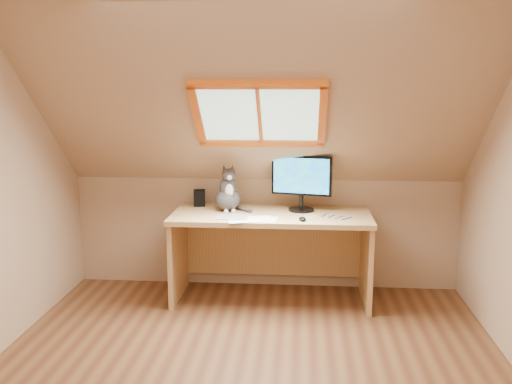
# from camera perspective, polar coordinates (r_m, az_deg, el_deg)

# --- Properties ---
(ground) EXTENTS (3.50, 3.50, 0.00)m
(ground) POSITION_cam_1_polar(r_m,az_deg,el_deg) (3.83, -0.90, -18.11)
(ground) COLOR brown
(ground) RESTS_ON ground
(room_shell) EXTENTS (3.52, 3.52, 2.41)m
(room_shell) POSITION_cam_1_polar(r_m,az_deg,el_deg) (3.29, -1.12, 3.42)
(room_shell) COLOR tan
(room_shell) RESTS_ON ground
(desk) EXTENTS (1.69, 0.74, 0.77)m
(desk) POSITION_cam_1_polar(r_m,az_deg,el_deg) (4.98, 1.58, -4.55)
(desk) COLOR tan
(desk) RESTS_ON ground
(monitor) EXTENTS (0.52, 0.22, 0.48)m
(monitor) POSITION_cam_1_polar(r_m,az_deg,el_deg) (4.90, 4.58, 1.27)
(monitor) COLOR black
(monitor) RESTS_ON desk
(cat) EXTENTS (0.29, 0.32, 0.41)m
(cat) POSITION_cam_1_polar(r_m,az_deg,el_deg) (4.93, -2.82, -0.19)
(cat) COLOR #46413E
(cat) RESTS_ON desk
(desk_speaker) EXTENTS (0.11, 0.11, 0.15)m
(desk_speaker) POSITION_cam_1_polar(r_m,az_deg,el_deg) (5.15, -5.68, -0.59)
(desk_speaker) COLOR black
(desk_speaker) RESTS_ON desk
(graphics_tablet) EXTENTS (0.26, 0.19, 0.01)m
(graphics_tablet) POSITION_cam_1_polar(r_m,az_deg,el_deg) (4.68, -2.36, -2.54)
(graphics_tablet) COLOR #B2B2B7
(graphics_tablet) RESTS_ON desk
(mouse) EXTENTS (0.07, 0.11, 0.03)m
(mouse) POSITION_cam_1_polar(r_m,az_deg,el_deg) (4.60, 4.65, -2.69)
(mouse) COLOR black
(mouse) RESTS_ON desk
(papers) EXTENTS (0.35, 0.30, 0.01)m
(papers) POSITION_cam_1_polar(r_m,az_deg,el_deg) (4.61, -0.64, -2.79)
(papers) COLOR white
(papers) RESTS_ON desk
(cables) EXTENTS (0.51, 0.26, 0.01)m
(cables) POSITION_cam_1_polar(r_m,az_deg,el_deg) (4.73, 6.81, -2.49)
(cables) COLOR silver
(cables) RESTS_ON desk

